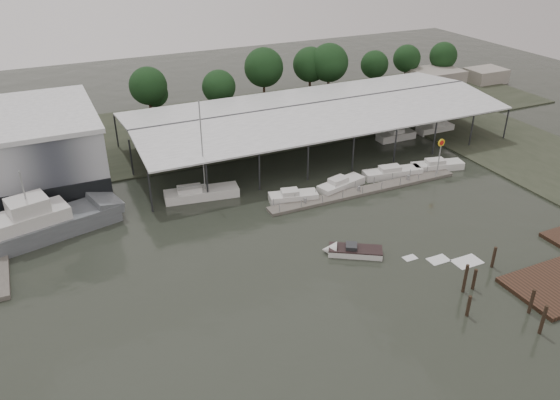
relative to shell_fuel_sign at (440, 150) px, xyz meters
name	(u,v)px	position (x,y,z in m)	size (l,w,h in m)	color
ground	(298,256)	(-27.00, -9.99, -3.93)	(200.00, 200.00, 0.00)	#262B23
land_strip_far	(187,131)	(-27.00, 32.01, -3.83)	(140.00, 30.00, 0.30)	#383C2D
land_strip_east	(530,154)	(18.00, 0.01, -3.83)	(20.00, 60.00, 0.30)	#383C2D
storage_warehouse	(1,156)	(-55.00, 19.95, 1.36)	(24.50, 20.50, 10.50)	#A4A9AF
covered_boat_shed	(316,107)	(-10.00, 18.01, 2.20)	(58.24, 24.00, 6.96)	white
floating_dock	(365,190)	(-12.00, 0.01, -3.72)	(28.00, 2.00, 1.40)	#5F5C54
shell_fuel_sign	(440,150)	(0.00, 0.00, 0.00)	(1.10, 0.18, 5.55)	gray
distant_commercial_buildings	(451,78)	(32.03, 34.70, -2.08)	(22.00, 8.00, 4.00)	gray
grey_trawler	(43,224)	(-51.54, 6.09, -2.35)	(18.35, 8.77, 8.84)	slate
white_sailboat	(200,193)	(-32.41, 7.65, -3.27)	(9.87, 3.99, 13.24)	silver
speedboat_underway	(350,251)	(-21.69, -12.05, -3.53)	(15.66, 10.30, 2.00)	silver
moored_cruiser_0	(293,196)	(-21.85, 1.82, -3.31)	(6.58, 3.54, 1.70)	silver
moored_cruiser_1	(341,184)	(-14.43, 2.27, -3.31)	(7.46, 3.92, 1.70)	silver
moored_cruiser_2	(392,172)	(-5.92, 2.50, -3.31)	(8.71, 3.51, 1.70)	silver
moored_cruiser_3	(437,165)	(1.40, 1.74, -3.31)	(7.85, 3.76, 1.70)	silver
mooring_pilings	(496,292)	(-13.44, -24.84, -2.89)	(8.18, 9.89, 3.77)	#2E2117
horizon_tree_line	(301,69)	(-2.05, 38.72, 2.59)	(69.44, 10.53, 11.10)	black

